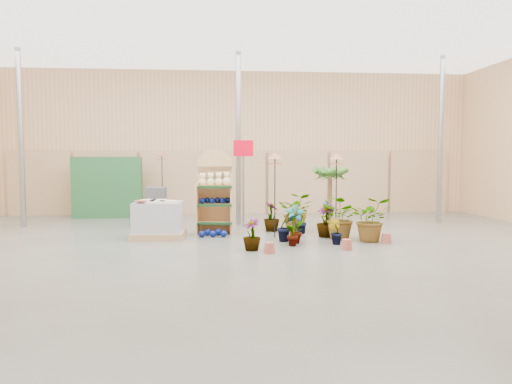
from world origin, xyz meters
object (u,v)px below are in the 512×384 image
at_px(pallet_stack, 158,220).
at_px(bird_table_front, 275,159).
at_px(potted_plant_2, 342,217).
at_px(display_shelf, 215,195).

xyz_separation_m(pallet_stack, bird_table_front, (2.55, -0.22, 1.33)).
bearing_deg(pallet_stack, potted_plant_2, -5.09).
xyz_separation_m(display_shelf, potted_plant_2, (2.73, -1.06, -0.43)).
height_order(display_shelf, bird_table_front, display_shelf).
relative_size(bird_table_front, potted_plant_2, 1.99).
xyz_separation_m(display_shelf, bird_table_front, (1.31, -0.78, 0.83)).
relative_size(pallet_stack, potted_plant_2, 1.22).
xyz_separation_m(pallet_stack, potted_plant_2, (3.96, -0.49, 0.07)).
bearing_deg(pallet_stack, display_shelf, 26.72).
distance_m(display_shelf, bird_table_front, 1.74).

